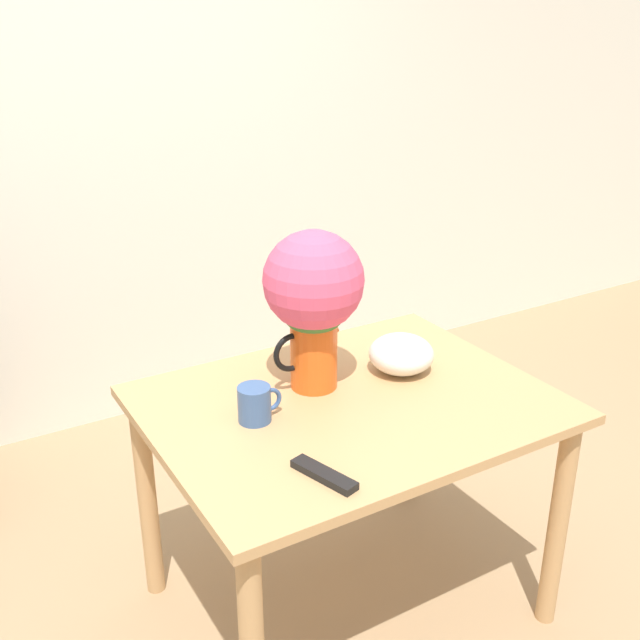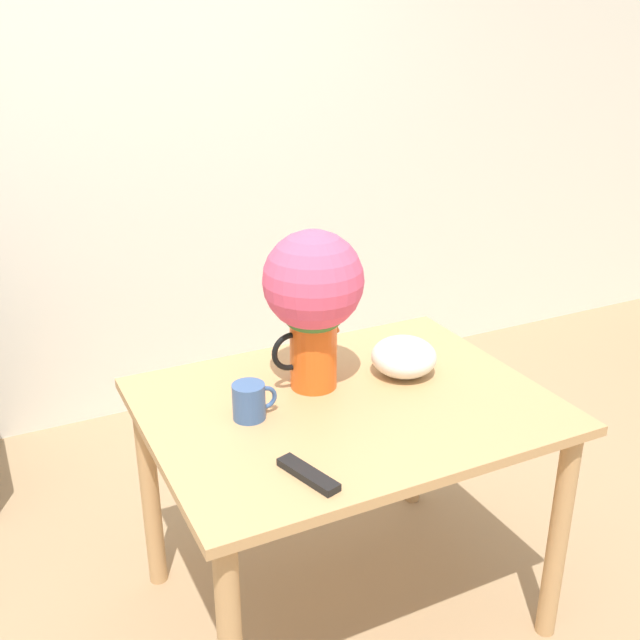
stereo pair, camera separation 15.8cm
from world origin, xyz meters
name	(u,v)px [view 1 (the left image)]	position (x,y,z in m)	size (l,w,h in m)	color
wall_back	(96,142)	(0.00, 1.75, 1.30)	(8.00, 0.05, 2.60)	silver
table	(349,433)	(0.24, 0.12, 0.65)	(1.15, 0.89, 0.76)	tan
flower_vase	(313,294)	(0.19, 0.25, 1.06)	(0.30, 0.30, 0.49)	#E05619
coffee_mug	(255,404)	(-0.05, 0.15, 0.81)	(0.13, 0.09, 0.10)	#385689
white_bowl	(401,354)	(0.48, 0.19, 0.82)	(0.20, 0.20, 0.12)	silver
remote_control	(324,475)	(-0.03, -0.18, 0.77)	(0.10, 0.19, 0.02)	black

